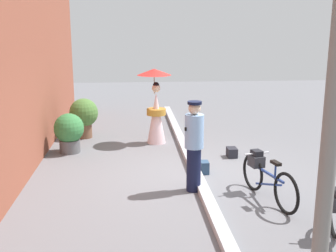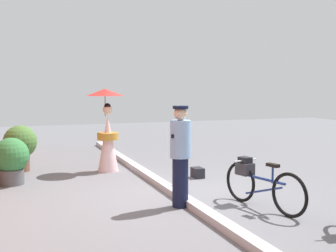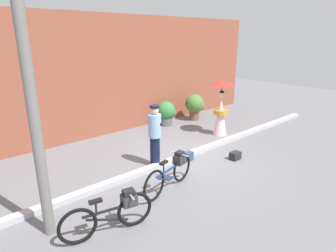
{
  "view_description": "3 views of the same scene",
  "coord_description": "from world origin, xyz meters",
  "px_view_note": "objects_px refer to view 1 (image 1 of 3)",
  "views": [
    {
      "loc": [
        -7.89,
        1.24,
        2.91
      ],
      "look_at": [
        -0.07,
        0.57,
        1.06
      ],
      "focal_mm": 44.69,
      "sensor_mm": 36.0,
      "label": 1
    },
    {
      "loc": [
        -7.12,
        2.7,
        1.97
      ],
      "look_at": [
        -0.17,
        0.16,
        1.28
      ],
      "focal_mm": 45.63,
      "sensor_mm": 36.0,
      "label": 2
    },
    {
      "loc": [
        -5.19,
        -5.39,
        3.33
      ],
      "look_at": [
        -0.25,
        0.22,
        0.99
      ],
      "focal_mm": 30.76,
      "sensor_mm": 36.0,
      "label": 3
    }
  ],
  "objects_px": {
    "potted_plant_small": "(85,115)",
    "backpack_on_pavement": "(205,167)",
    "backpack_spare": "(232,152)",
    "bicycle_near_officer": "(266,176)",
    "potted_plant_by_door": "(70,131)",
    "person_officer": "(194,144)",
    "person_with_parasol": "(156,105)",
    "utility_pole": "(335,80)"
  },
  "relations": [
    {
      "from": "potted_plant_small",
      "to": "backpack_spare",
      "type": "xyz_separation_m",
      "value": [
        -2.09,
        -3.56,
        -0.51
      ]
    },
    {
      "from": "potted_plant_by_door",
      "to": "utility_pole",
      "type": "height_order",
      "value": "utility_pole"
    },
    {
      "from": "bicycle_near_officer",
      "to": "person_with_parasol",
      "type": "relative_size",
      "value": 0.9
    },
    {
      "from": "backpack_spare",
      "to": "bicycle_near_officer",
      "type": "bearing_deg",
      "value": 179.88
    },
    {
      "from": "person_officer",
      "to": "potted_plant_small",
      "type": "bearing_deg",
      "value": 30.47
    },
    {
      "from": "backpack_on_pavement",
      "to": "backpack_spare",
      "type": "relative_size",
      "value": 0.83
    },
    {
      "from": "bicycle_near_officer",
      "to": "potted_plant_by_door",
      "type": "distance_m",
      "value": 4.9
    },
    {
      "from": "backpack_on_pavement",
      "to": "potted_plant_small",
      "type": "bearing_deg",
      "value": 41.18
    },
    {
      "from": "potted_plant_by_door",
      "to": "backpack_spare",
      "type": "height_order",
      "value": "potted_plant_by_door"
    },
    {
      "from": "potted_plant_small",
      "to": "person_with_parasol",
      "type": "bearing_deg",
      "value": -110.58
    },
    {
      "from": "potted_plant_small",
      "to": "utility_pole",
      "type": "distance_m",
      "value": 8.11
    },
    {
      "from": "backpack_on_pavement",
      "to": "bicycle_near_officer",
      "type": "bearing_deg",
      "value": -149.52
    },
    {
      "from": "bicycle_near_officer",
      "to": "backpack_spare",
      "type": "height_order",
      "value": "bicycle_near_officer"
    },
    {
      "from": "utility_pole",
      "to": "potted_plant_small",
      "type": "bearing_deg",
      "value": 24.72
    },
    {
      "from": "potted_plant_by_door",
      "to": "potted_plant_small",
      "type": "bearing_deg",
      "value": -8.36
    },
    {
      "from": "bicycle_near_officer",
      "to": "backpack_spare",
      "type": "relative_size",
      "value": 5.72
    },
    {
      "from": "potted_plant_small",
      "to": "backpack_spare",
      "type": "bearing_deg",
      "value": -120.41
    },
    {
      "from": "bicycle_near_officer",
      "to": "backpack_on_pavement",
      "type": "bearing_deg",
      "value": 30.48
    },
    {
      "from": "backpack_spare",
      "to": "potted_plant_small",
      "type": "bearing_deg",
      "value": 59.59
    },
    {
      "from": "backpack_on_pavement",
      "to": "person_with_parasol",
      "type": "bearing_deg",
      "value": 19.46
    },
    {
      "from": "bicycle_near_officer",
      "to": "person_officer",
      "type": "height_order",
      "value": "person_officer"
    },
    {
      "from": "backpack_spare",
      "to": "backpack_on_pavement",
      "type": "bearing_deg",
      "value": 141.81
    },
    {
      "from": "person_officer",
      "to": "potted_plant_small",
      "type": "relative_size",
      "value": 1.55
    },
    {
      "from": "backpack_spare",
      "to": "utility_pole",
      "type": "distance_m",
      "value": 5.59
    },
    {
      "from": "bicycle_near_officer",
      "to": "potted_plant_by_door",
      "type": "relative_size",
      "value": 1.82
    },
    {
      "from": "potted_plant_small",
      "to": "backpack_on_pavement",
      "type": "distance_m",
      "value": 4.2
    },
    {
      "from": "person_officer",
      "to": "backpack_on_pavement",
      "type": "height_order",
      "value": "person_officer"
    },
    {
      "from": "bicycle_near_officer",
      "to": "potted_plant_by_door",
      "type": "bearing_deg",
      "value": 50.12
    },
    {
      "from": "utility_pole",
      "to": "person_officer",
      "type": "bearing_deg",
      "value": 16.5
    },
    {
      "from": "person_with_parasol",
      "to": "backpack_spare",
      "type": "bearing_deg",
      "value": -129.5
    },
    {
      "from": "person_with_parasol",
      "to": "backpack_spare",
      "type": "height_order",
      "value": "person_with_parasol"
    },
    {
      "from": "potted_plant_by_door",
      "to": "potted_plant_small",
      "type": "relative_size",
      "value": 0.88
    },
    {
      "from": "potted_plant_by_door",
      "to": "potted_plant_small",
      "type": "height_order",
      "value": "potted_plant_small"
    },
    {
      "from": "person_with_parasol",
      "to": "backpack_on_pavement",
      "type": "relative_size",
      "value": 7.62
    },
    {
      "from": "potted_plant_by_door",
      "to": "backpack_on_pavement",
      "type": "relative_size",
      "value": 3.78
    },
    {
      "from": "backpack_spare",
      "to": "potted_plant_by_door",
      "type": "bearing_deg",
      "value": 79.28
    },
    {
      "from": "person_with_parasol",
      "to": "backpack_spare",
      "type": "xyz_separation_m",
      "value": [
        -1.38,
        -1.68,
        -0.88
      ]
    },
    {
      "from": "person_officer",
      "to": "backpack_spare",
      "type": "bearing_deg",
      "value": -31.34
    },
    {
      "from": "potted_plant_by_door",
      "to": "backpack_on_pavement",
      "type": "height_order",
      "value": "potted_plant_by_door"
    },
    {
      "from": "backpack_on_pavement",
      "to": "utility_pole",
      "type": "height_order",
      "value": "utility_pole"
    },
    {
      "from": "person_officer",
      "to": "backpack_on_pavement",
      "type": "bearing_deg",
      "value": -22.0
    },
    {
      "from": "potted_plant_small",
      "to": "utility_pole",
      "type": "relative_size",
      "value": 0.22
    }
  ]
}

